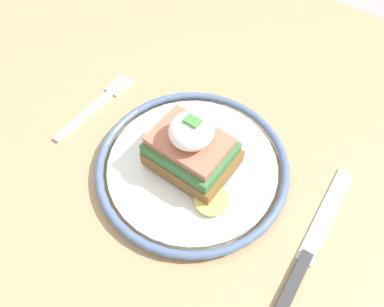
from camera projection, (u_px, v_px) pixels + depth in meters
ground_plane at (185, 297)px, 1.06m from camera, size 6.00×6.00×0.00m
dining_table at (179, 196)px, 0.54m from camera, size 1.13×0.84×0.72m
plate at (192, 166)px, 0.45m from camera, size 0.23×0.23×0.02m
sandwich at (192, 148)px, 0.42m from camera, size 0.11×0.08×0.08m
fork at (98, 104)px, 0.51m from camera, size 0.02×0.14×0.00m
knife at (306, 256)px, 0.39m from camera, size 0.03×0.21×0.01m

